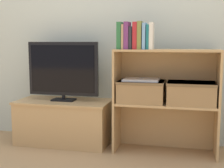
% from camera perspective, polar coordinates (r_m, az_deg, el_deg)
% --- Properties ---
extents(ground_plane, '(16.00, 16.00, 0.00)m').
position_cam_1_polar(ground_plane, '(2.88, -0.78, -12.66)').
color(ground_plane, '#A37F56').
extents(wall_back, '(10.00, 0.05, 2.40)m').
position_cam_1_polar(wall_back, '(3.17, 1.28, 11.27)').
color(wall_back, '#B2BCB2').
rests_on(wall_back, ground_plane).
extents(tv_stand, '(0.92, 0.46, 0.43)m').
position_cam_1_polar(tv_stand, '(3.17, -8.74, -6.80)').
color(tv_stand, tan).
rests_on(tv_stand, ground_plane).
extents(tv, '(0.71, 0.14, 0.57)m').
position_cam_1_polar(tv, '(3.08, -8.95, 2.57)').
color(tv, black).
rests_on(tv, tv_stand).
extents(bookshelf_lower_tier, '(0.92, 0.34, 0.46)m').
position_cam_1_polar(bookshelf_lower_tier, '(2.94, 9.76, -6.33)').
color(bookshelf_lower_tier, tan).
rests_on(bookshelf_lower_tier, ground_plane).
extents(bookshelf_upper_tier, '(0.92, 0.34, 0.48)m').
position_cam_1_polar(bookshelf_upper_tier, '(2.87, 9.98, 2.83)').
color(bookshelf_upper_tier, tan).
rests_on(bookshelf_upper_tier, bookshelf_lower_tier).
extents(book_forest, '(0.04, 0.12, 0.24)m').
position_cam_1_polar(book_forest, '(2.78, 1.45, 8.81)').
color(book_forest, '#286638').
rests_on(book_forest, bookshelf_upper_tier).
extents(book_tan, '(0.02, 0.14, 0.22)m').
position_cam_1_polar(book_tan, '(2.78, 2.14, 8.59)').
color(book_tan, tan).
rests_on(book_tan, bookshelf_upper_tier).
extents(book_plum, '(0.04, 0.16, 0.24)m').
position_cam_1_polar(book_plum, '(2.77, 2.82, 8.81)').
color(book_plum, '#6B2D66').
rests_on(book_plum, bookshelf_upper_tier).
extents(book_charcoal, '(0.03, 0.14, 0.20)m').
position_cam_1_polar(book_charcoal, '(2.76, 3.56, 8.39)').
color(book_charcoal, '#232328').
rests_on(book_charcoal, bookshelf_upper_tier).
extents(book_crimson, '(0.04, 0.13, 0.23)m').
position_cam_1_polar(book_crimson, '(2.76, 4.34, 8.78)').
color(book_crimson, '#B22328').
rests_on(book_crimson, bookshelf_upper_tier).
extents(book_olive, '(0.04, 0.15, 0.24)m').
position_cam_1_polar(book_olive, '(2.75, 5.16, 8.84)').
color(book_olive, olive).
rests_on(book_olive, bookshelf_upper_tier).
extents(book_skyblue, '(0.03, 0.15, 0.23)m').
position_cam_1_polar(book_skyblue, '(2.75, 5.98, 8.67)').
color(book_skyblue, '#709ECC').
rests_on(book_skyblue, bookshelf_upper_tier).
extents(book_teal, '(0.03, 0.13, 0.21)m').
position_cam_1_polar(book_teal, '(2.74, 6.62, 8.51)').
color(book_teal, '#1E7075').
rests_on(book_teal, bookshelf_upper_tier).
extents(book_ivory, '(0.03, 0.15, 0.23)m').
position_cam_1_polar(book_ivory, '(2.74, 7.26, 8.68)').
color(book_ivory, silver).
rests_on(book_ivory, bookshelf_upper_tier).
extents(storage_basket_left, '(0.42, 0.30, 0.20)m').
position_cam_1_polar(storage_basket_left, '(2.83, 5.37, -1.16)').
color(storage_basket_left, '#937047').
rests_on(storage_basket_left, bookshelf_lower_tier).
extents(storage_basket_right, '(0.42, 0.30, 0.20)m').
position_cam_1_polar(storage_basket_right, '(2.81, 14.25, -1.44)').
color(storage_basket_right, '#937047').
rests_on(storage_basket_right, bookshelf_lower_tier).
extents(laptop, '(0.32, 0.25, 0.02)m').
position_cam_1_polar(laptop, '(2.82, 5.40, 0.81)').
color(laptop, '#BCBCC1').
rests_on(laptop, storage_basket_left).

